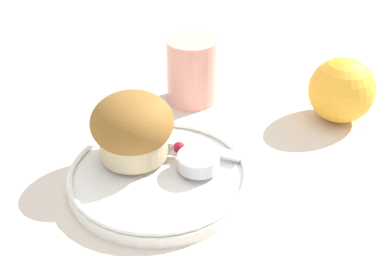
# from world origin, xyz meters

# --- Properties ---
(ground_plane) EXTENTS (3.00, 3.00, 0.00)m
(ground_plane) POSITION_xyz_m (0.00, 0.00, 0.00)
(ground_plane) COLOR beige
(plate) EXTENTS (0.20, 0.20, 0.02)m
(plate) POSITION_xyz_m (0.01, -0.02, 0.01)
(plate) COLOR white
(plate) RESTS_ON ground_plane
(muffin) EXTENTS (0.09, 0.09, 0.08)m
(muffin) POSITION_xyz_m (-0.03, -0.01, 0.06)
(muffin) COLOR beige
(muffin) RESTS_ON plate
(cream_ramekin) EXTENTS (0.05, 0.05, 0.02)m
(cream_ramekin) POSITION_xyz_m (0.04, 0.01, 0.03)
(cream_ramekin) COLOR silver
(cream_ramekin) RESTS_ON plate
(berry_pair) EXTENTS (0.03, 0.01, 0.01)m
(berry_pair) POSITION_xyz_m (0.02, 0.02, 0.03)
(berry_pair) COLOR maroon
(berry_pair) RESTS_ON plate
(butter_knife) EXTENTS (0.16, 0.04, 0.00)m
(butter_knife) POSITION_xyz_m (0.00, 0.03, 0.02)
(butter_knife) COLOR silver
(butter_knife) RESTS_ON plate
(orange_fruit) EXTENTS (0.09, 0.09, 0.09)m
(orange_fruit) POSITION_xyz_m (0.14, 0.22, 0.04)
(orange_fruit) COLOR #F4A82D
(orange_fruit) RESTS_ON ground_plane
(juice_glass) EXTENTS (0.07, 0.07, 0.09)m
(juice_glass) POSITION_xyz_m (-0.06, 0.16, 0.05)
(juice_glass) COLOR #E5998C
(juice_glass) RESTS_ON ground_plane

